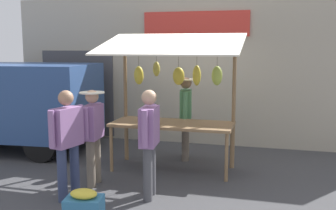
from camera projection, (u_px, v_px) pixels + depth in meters
name	position (u px, v px, depth m)	size (l,w,h in m)	color
ground_plane	(172.00, 169.00, 7.36)	(40.00, 40.00, 0.00)	#424244
street_backdrop	(194.00, 71.00, 9.22)	(9.00, 0.30, 3.40)	#B2A893
market_stall	(172.00, 86.00, 7.16)	(2.50, 1.46, 2.50)	olive
vendor_with_sunhat	(186.00, 111.00, 7.91)	(0.43, 0.69, 1.65)	#726656
shopper_with_shopping_bag	(149.00, 136.00, 5.86)	(0.27, 0.70, 1.63)	#4C4C51
shopper_with_ponytail	(67.00, 137.00, 5.81)	(0.33, 0.68, 1.63)	navy
shopper_in_grey_tee	(93.00, 130.00, 6.43)	(0.41, 0.68, 1.57)	#726656
produce_crate_near	(84.00, 206.00, 5.17)	(0.53, 0.42, 0.43)	teal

